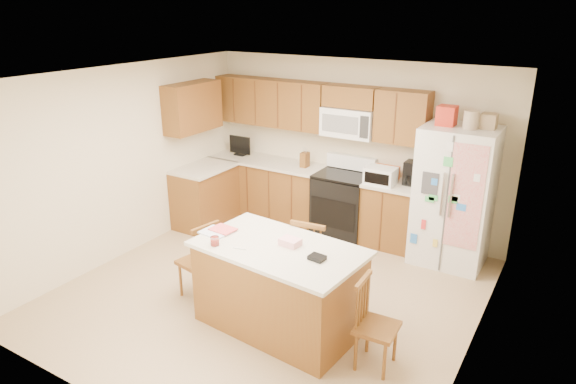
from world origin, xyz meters
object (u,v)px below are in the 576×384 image
Objects in this scene: stove at (343,203)px; refrigerator at (454,195)px; island at (279,287)px; windsor_chair_back at (312,260)px; windsor_chair_right at (375,326)px; windsor_chair_left at (200,261)px.

refrigerator is at bearing -2.30° from stove.
island is 1.83× the size of windsor_chair_back.
windsor_chair_right is at bearing -59.02° from stove.
windsor_chair_left is at bearing 177.91° from island.
stove is 2.50m from island.
island is 1.09m from windsor_chair_right.
stove reaches higher than island.
windsor_chair_left is (-1.09, 0.04, -0.03)m from island.
refrigerator is at bearing 89.00° from windsor_chair_right.
windsor_chair_left is (-2.22, -2.36, -0.48)m from refrigerator.
island is (-1.13, -2.40, -0.45)m from refrigerator.
stove is 1.27× the size of windsor_chair_right.
windsor_chair_left is at bearing 176.86° from windsor_chair_right.
windsor_chair_right is (1.53, -2.54, -0.05)m from stove.
windsor_chair_back reaches higher than windsor_chair_right.
refrigerator is at bearing 46.78° from windsor_chair_left.
windsor_chair_left is at bearing -149.84° from windsor_chair_back.
windsor_chair_right is at bearing -35.52° from windsor_chair_back.
stove is at bearing 100.21° from island.
island is at bearing 175.79° from windsor_chair_right.
stove is 0.55× the size of refrigerator.
refrigerator reaches higher than island.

